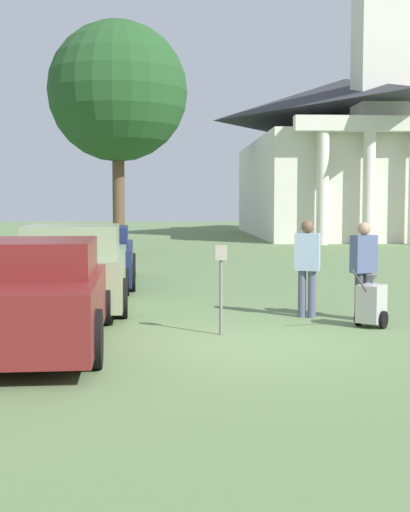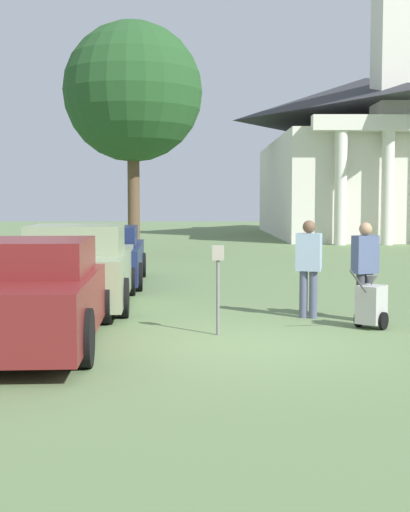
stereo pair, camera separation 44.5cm
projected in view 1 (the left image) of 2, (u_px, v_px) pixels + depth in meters
ground_plane at (244, 344)px, 10.05m from camera, size 120.00×120.00×0.00m
parked_car_maroon at (38, 295)px, 9.94m from camera, size 2.09×5.02×1.49m
parked_car_sage at (74, 269)px, 13.56m from camera, size 2.23×4.82×1.56m
parked_car_navy at (95, 257)px, 17.20m from camera, size 2.13×4.87×1.41m
parking_meter at (221, 273)px, 10.68m from camera, size 0.18×0.09×1.35m
person_worker at (307, 262)px, 12.29m from camera, size 0.47×0.35×1.68m
person_supervisor at (363, 265)px, 12.03m from camera, size 0.47×0.37×1.66m
equipment_cart at (371, 303)px, 11.35m from camera, size 0.77×0.89×1.00m
church at (346, 150)px, 41.42m from camera, size 10.94×18.67×21.89m
shade_tree at (118, 92)px, 25.69m from camera, size 5.04×5.04×8.48m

